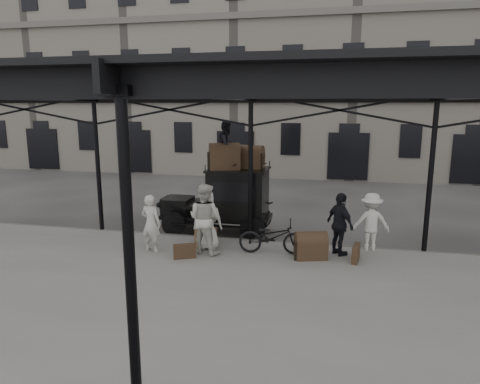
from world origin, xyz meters
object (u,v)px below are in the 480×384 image
Objects in this scene: taxi at (229,198)px; steamer_trunk_platform at (311,247)px; porter_left at (151,223)px; porter_official at (340,224)px; steamer_trunk_roof_near at (224,158)px; bicycle at (272,237)px.

steamer_trunk_platform is at bearing -38.74° from taxi.
porter_left is at bearing 168.47° from steamer_trunk_platform.
steamer_trunk_roof_near reaches higher than porter_official.
porter_official is (5.14, 0.82, 0.05)m from porter_left.
taxi is 3.67m from steamer_trunk_platform.
bicycle is 1.93× the size of steamer_trunk_roof_near.
taxi is at bearing 124.65° from steamer_trunk_platform.
steamer_trunk_platform is at bearing -55.08° from steamer_trunk_roof_near.
taxi reaches higher than steamer_trunk_platform.
porter_official is 1.82× the size of steamer_trunk_roof_near.
bicycle is 3.22m from steamer_trunk_roof_near.
steamer_trunk_platform is at bearing -103.23° from bicycle.
steamer_trunk_roof_near is at bearing -108.07° from taxi.
taxi is at bearing -109.48° from porter_left.
bicycle reaches higher than steamer_trunk_platform.
taxi is at bearing 51.61° from steamer_trunk_roof_near.
bicycle is (1.74, -2.10, -0.57)m from taxi.
bicycle is at bearing 60.73° from porter_official.
porter_official is 0.94× the size of bicycle.
porter_official is at bearing -86.39° from bicycle.
steamer_trunk_roof_near is (-0.08, -0.25, 1.33)m from taxi.
taxi is 2.79m from bicycle.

